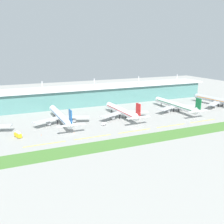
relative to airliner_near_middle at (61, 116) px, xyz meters
name	(u,v)px	position (x,y,z in m)	size (l,w,h in m)	color
ground_plane	(136,129)	(50.69, -38.46, -6.46)	(600.00, 600.00, 0.00)	#9E9E99
terminal_building	(93,95)	(50.69, 62.32, 3.98)	(288.00, 34.00, 29.47)	slate
airliner_near_middle	(61,116)	(0.00, 0.00, 0.00)	(48.79, 71.04, 18.90)	white
airliner_center	(122,111)	(55.17, -4.91, -0.01)	(48.76, 64.19, 18.90)	white
airliner_far_middle	(176,105)	(115.18, -4.36, 0.00)	(48.80, 71.51, 18.90)	silver
airliner_farthest	(220,101)	(172.40, -6.02, 0.00)	(48.53, 72.03, 18.90)	#ADB2BC
taxiway_stripe_west	(45,144)	(-20.31, -42.41, -6.44)	(28.00, 0.70, 0.04)	yellow
taxiway_stripe_mid_west	(93,137)	(13.69, -42.41, -6.44)	(28.00, 0.70, 0.04)	yellow
taxiway_stripe_centre	(135,131)	(47.69, -42.41, -6.44)	(28.00, 0.70, 0.04)	yellow
taxiway_stripe_mid_east	(171,126)	(81.69, -42.41, -6.44)	(28.00, 0.70, 0.04)	yellow
taxiway_stripe_east	(203,121)	(115.69, -42.41, -6.44)	(28.00, 0.70, 0.04)	yellow
grass_verge	(151,138)	(50.69, -60.85, -6.41)	(300.00, 18.00, 0.10)	#477A33
baggage_cart	(104,124)	(31.19, -19.51, -5.19)	(4.02, 3.32, 2.48)	silver
fuel_truck	(18,134)	(-35.65, -21.61, -4.19)	(5.04, 7.65, 4.95)	gold
safety_cone_left_wingtip	(74,132)	(3.76, -27.63, -6.11)	(0.56, 0.56, 0.70)	orange
safety_cone_nose_front	(41,135)	(-19.72, -23.38, -6.11)	(0.56, 0.56, 0.70)	orange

